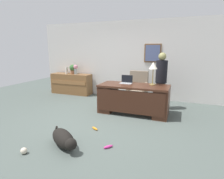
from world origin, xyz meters
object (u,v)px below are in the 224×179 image
Objects in this scene: person_standing at (161,81)px; potted_plant at (73,69)px; dog_lying at (64,139)px; vase_with_flowers at (76,69)px; laptop at (126,81)px; vase_empty at (67,70)px; armchair at (138,89)px; dog_toy_ball at (24,151)px; desk_lamp at (153,67)px; dog_toy_plush at (95,128)px; desk at (133,98)px; dog_toy_bone at (108,147)px; credenza at (72,84)px.

potted_plant is at bearing 168.06° from person_standing.
dog_lying is 4.18m from vase_with_flowers.
laptop is 1.27× the size of vase_empty.
armchair is 9.44× the size of dog_toy_ball.
desk_lamp reaches higher than vase_empty.
dog_lying is (-1.33, -2.87, -0.69)m from person_standing.
dog_lying is at bearing -102.38° from dog_toy_plush.
desk is 10.04× the size of dog_toy_bone.
vase_empty reaches higher than laptop.
laptop is (-0.12, -0.87, 0.38)m from armchair.
potted_plant is (-2.78, 1.39, 0.55)m from desk.
desk is 3.04× the size of desk_lamp.
credenza is at bearing 121.11° from dog_lying.
vase_empty is at bearing 173.30° from armchair.
desk_lamp reaches higher than vase_with_flowers.
desk_lamp reaches higher than desk.
potted_plant is at bearing 129.80° from dog_toy_plush.
vase_with_flowers is 0.42m from vase_empty.
dog_lying reaches higher than dog_toy_plush.
dog_lying is at bearing -99.76° from armchair.
dog_toy_ball is at bearing -70.05° from vase_with_flowers.
vase_empty is at bearing 133.06° from dog_toy_bone.
dog_toy_plush is (2.28, -2.73, -0.96)m from potted_plant.
dog_toy_ball is at bearing -68.47° from potted_plant.
person_standing is 3.77m from vase_empty.
person_standing is at bearing 61.23° from dog_toy_ball.
potted_plant is at bearing 172.59° from armchair.
credenza is at bearing 160.37° from desk_lamp.
dog_lying is 4.37m from vase_empty.
credenza is at bearing 154.08° from desk.
armchair is at bearing -7.16° from credenza.
desk_lamp is at bearing 79.60° from dog_toy_bone.
credenza is 4.44× the size of potted_plant.
desk_lamp is (1.16, 2.41, 1.11)m from dog_lying.
dog_toy_plush is at bearing -46.85° from vase_empty.
potted_plant is (-3.41, 0.72, 0.14)m from person_standing.
dog_toy_plush is at bearing -50.20° from potted_plant.
desk_lamp is 2.53m from dog_toy_bone.
credenza is 0.63m from vase_with_flowers.
desk_lamp reaches higher than dog_lying.
laptop is 1.62× the size of dog_toy_plush.
armchair is at bearing 153.79° from person_standing.
dog_lying is (2.17, -3.60, -0.24)m from credenza.
laptop reaches higher than dog_toy_plush.
desk is 3.40m from vase_empty.
desk_lamp reaches higher than potted_plant.
credenza is 8.67× the size of dog_toy_bone.
desk_lamp is at bearing 24.06° from desk.
laptop is 0.53× the size of desk_lamp.
vase_with_flowers is at bearing 118.58° from dog_lying.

